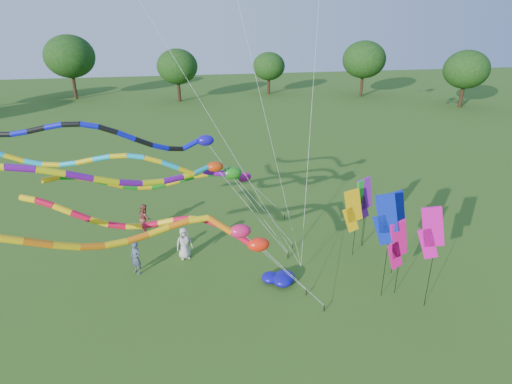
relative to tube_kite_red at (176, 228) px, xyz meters
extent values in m
plane|color=#295416|center=(3.50, -2.67, -3.74)|extent=(160.00, 160.00, 0.00)
cylinder|color=#382314|center=(37.84, 35.29, -2.15)|extent=(0.50, 0.50, 3.18)
ellipsoid|color=#13350E|center=(37.84, 35.29, 1.99)|extent=(6.71, 6.71, 5.70)
cylinder|color=#382314|center=(27.51, 44.18, -2.17)|extent=(0.50, 0.50, 3.15)
ellipsoid|color=#13350E|center=(27.51, 44.18, 1.95)|extent=(6.65, 6.65, 5.66)
cylinder|color=#382314|center=(14.85, 50.15, -2.24)|extent=(0.50, 0.50, 3.00)
ellipsoid|color=#13350E|center=(14.85, 50.15, 1.68)|extent=(6.34, 6.34, 5.39)
cylinder|color=#382314|center=(0.63, 54.59, -2.11)|extent=(0.50, 0.50, 3.27)
ellipsoid|color=#13350E|center=(0.63, 54.59, 2.16)|extent=(6.90, 6.90, 5.87)
cylinder|color=#382314|center=(-13.21, 49.17, -2.63)|extent=(0.50, 0.50, 2.21)
ellipsoid|color=#13350E|center=(-13.21, 49.17, 0.26)|extent=(4.67, 4.67, 3.97)
cylinder|color=black|center=(6.12, -1.92, -3.59)|extent=(0.05, 0.05, 0.30)
cylinder|color=silver|center=(4.73, -1.49, -2.02)|extent=(0.02, 0.02, 4.10)
ellipsoid|color=#FF240D|center=(3.34, -1.07, -0.57)|extent=(0.94, 0.60, 0.60)
cylinder|color=red|center=(2.71, -0.77, -0.39)|extent=(0.27, 0.27, 0.79)
cylinder|color=yellow|center=(2.11, -0.40, -0.07)|extent=(0.27, 0.27, 0.75)
cylinder|color=red|center=(1.50, -0.06, 0.15)|extent=(0.27, 0.27, 0.70)
cylinder|color=yellow|center=(0.88, 0.22, 0.21)|extent=(0.27, 0.27, 0.68)
cylinder|color=red|center=(0.24, 0.45, 0.15)|extent=(0.27, 0.27, 0.69)
cylinder|color=yellow|center=(-0.43, 0.60, 0.02)|extent=(0.27, 0.27, 0.70)
cylinder|color=red|center=(-1.11, 0.70, -0.10)|extent=(0.27, 0.27, 0.70)
cylinder|color=yellow|center=(-1.80, 0.75, -0.14)|extent=(0.27, 0.27, 0.70)
cylinder|color=red|center=(-2.51, 0.77, -0.05)|extent=(0.27, 0.27, 0.73)
cylinder|color=yellow|center=(-3.21, 0.78, 0.18)|extent=(0.27, 0.27, 0.76)
cylinder|color=red|center=(-3.91, 0.81, 0.50)|extent=(0.27, 0.27, 0.78)
cylinder|color=yellow|center=(-4.60, 0.89, 0.85)|extent=(0.27, 0.27, 0.76)
cylinder|color=red|center=(-5.27, 1.01, 1.13)|extent=(0.27, 0.27, 0.72)
cylinder|color=yellow|center=(-5.92, 1.20, 1.30)|extent=(0.27, 0.27, 0.69)
cylinder|color=black|center=(5.68, -0.67, -3.59)|extent=(0.05, 0.05, 0.30)
cylinder|color=silver|center=(4.11, -0.94, -1.62)|extent=(0.02, 0.02, 4.87)
ellipsoid|color=#DE1850|center=(2.54, -1.22, 0.22)|extent=(0.90, 0.58, 0.58)
cylinder|color=orange|center=(1.75, -1.10, 0.51)|extent=(0.26, 0.26, 1.12)
cylinder|color=yellow|center=(0.91, -0.97, 0.79)|extent=(0.26, 0.26, 0.81)
cylinder|color=orange|center=(0.12, -1.12, 0.73)|extent=(0.26, 0.26, 0.81)
cylinder|color=yellow|center=(-0.66, -1.33, 0.61)|extent=(0.26, 0.26, 0.82)
cylinder|color=orange|center=(-1.43, -1.61, 0.53)|extent=(0.26, 0.26, 0.82)
cylinder|color=yellow|center=(-2.19, -1.92, 0.54)|extent=(0.26, 0.26, 0.83)
cylinder|color=orange|center=(-2.95, -2.25, 0.69)|extent=(0.26, 0.26, 0.86)
cylinder|color=yellow|center=(-3.71, -2.57, 0.97)|extent=(0.26, 0.26, 0.89)
cylinder|color=orange|center=(-4.48, -2.87, 1.33)|extent=(0.26, 0.26, 0.90)
cylinder|color=yellow|center=(-5.25, -3.11, 1.69)|extent=(0.26, 0.26, 0.88)
cylinder|color=black|center=(6.19, 3.61, -3.59)|extent=(0.05, 0.05, 0.30)
cylinder|color=silver|center=(4.47, 3.14, -1.07)|extent=(0.02, 0.02, 5.96)
ellipsoid|color=#1F7F17|center=(2.75, 2.67, 1.31)|extent=(0.96, 0.62, 0.62)
cylinder|color=#700E9B|center=(1.88, 2.67, 1.39)|extent=(0.28, 0.28, 1.09)
cylinder|color=yellow|center=(0.89, 2.57, 1.42)|extent=(0.28, 0.28, 0.99)
cylinder|color=#700E9B|center=(-0.02, 2.16, 1.39)|extent=(0.28, 0.28, 1.00)
cylinder|color=yellow|center=(-0.91, 1.72, 1.46)|extent=(0.28, 0.28, 1.01)
cylinder|color=#700E9B|center=(-1.81, 1.28, 1.67)|extent=(0.28, 0.28, 1.04)
cylinder|color=yellow|center=(-2.71, 0.85, 2.01)|extent=(0.28, 0.28, 1.07)
cylinder|color=#700E9B|center=(-3.62, 0.46, 2.41)|extent=(0.28, 0.28, 1.07)
cylinder|color=yellow|center=(-4.55, 0.13, 2.79)|extent=(0.28, 0.28, 1.04)
cylinder|color=#700E9B|center=(-5.49, -0.13, 3.08)|extent=(0.28, 0.28, 1.01)
cylinder|color=black|center=(5.71, 2.80, -3.59)|extent=(0.05, 0.05, 0.30)
cylinder|color=silver|center=(3.63, 2.57, -0.19)|extent=(0.02, 0.02, 7.77)
ellipsoid|color=#170CAB|center=(1.54, 2.34, 3.08)|extent=(0.77, 0.50, 0.50)
cylinder|color=#0B10BC|center=(0.86, 2.29, 2.92)|extent=(0.22, 0.22, 0.75)
cylinder|color=black|center=(0.20, 2.14, 2.82)|extent=(0.22, 0.22, 0.71)
cylinder|color=#0B10BC|center=(-0.46, 1.89, 3.02)|extent=(0.22, 0.22, 0.75)
cylinder|color=black|center=(-1.11, 1.66, 3.33)|extent=(0.22, 0.22, 0.77)
cylinder|color=#0B10BC|center=(-1.77, 1.48, 3.69)|extent=(0.22, 0.22, 0.77)
cylinder|color=black|center=(-2.44, 1.37, 4.01)|extent=(0.22, 0.22, 0.73)
cylinder|color=#0B10BC|center=(-3.11, 1.32, 4.23)|extent=(0.22, 0.22, 0.69)
cylinder|color=black|center=(-3.79, 1.34, 4.30)|extent=(0.22, 0.22, 0.69)
cylinder|color=#0B10BC|center=(-4.48, 1.41, 4.24)|extent=(0.22, 0.22, 0.71)
cylinder|color=black|center=(-5.17, 1.52, 4.11)|extent=(0.22, 0.22, 0.72)
cylinder|color=#0B10BC|center=(-5.86, 1.64, 3.97)|extent=(0.22, 0.22, 0.71)
cylinder|color=black|center=(-6.55, 1.74, 3.91)|extent=(0.22, 0.22, 0.70)
cylinder|color=black|center=(5.66, 2.62, -3.59)|extent=(0.05, 0.05, 0.30)
cylinder|color=silver|center=(3.79, 2.44, -0.82)|extent=(0.02, 0.02, 6.48)
ellipsoid|color=#C0380B|center=(1.92, 2.26, 1.83)|extent=(0.77, 0.49, 0.49)
cylinder|color=#0CB3D5|center=(1.25, 2.00, 1.78)|extent=(0.22, 0.22, 0.81)
cylinder|color=#E3BC0B|center=(0.59, 1.68, 1.91)|extent=(0.22, 0.22, 0.79)
cylinder|color=#0CB3D5|center=(-0.10, 1.54, 2.28)|extent=(0.22, 0.22, 0.78)
cylinder|color=#E3BC0B|center=(-0.78, 1.47, 2.59)|extent=(0.22, 0.22, 0.74)
cylinder|color=#0CB3D5|center=(-1.48, 1.46, 2.78)|extent=(0.22, 0.22, 0.71)
cylinder|color=#E3BC0B|center=(-2.18, 1.52, 2.82)|extent=(0.22, 0.22, 0.71)
cylinder|color=#0CB3D5|center=(-2.88, 1.62, 2.75)|extent=(0.22, 0.22, 0.73)
cylinder|color=#E3BC0B|center=(-3.59, 1.75, 2.61)|extent=(0.22, 0.22, 0.73)
cylinder|color=#0CB3D5|center=(-4.30, 1.87, 2.49)|extent=(0.22, 0.22, 0.72)
cylinder|color=#E3BC0B|center=(-5.00, 1.97, 2.47)|extent=(0.22, 0.22, 0.71)
cylinder|color=#0CB3D5|center=(-5.70, 2.02, 2.58)|extent=(0.22, 0.22, 0.72)
cylinder|color=#E3BC0B|center=(-6.40, 2.01, 2.83)|extent=(0.22, 0.22, 0.76)
cylinder|color=black|center=(6.66, 7.37, -3.59)|extent=(0.05, 0.05, 0.30)
cylinder|color=silver|center=(5.27, 6.81, -1.88)|extent=(0.02, 0.02, 4.36)
ellipsoid|color=#980D6D|center=(3.87, 6.25, -0.31)|extent=(0.89, 0.57, 0.57)
cylinder|color=#139019|center=(3.32, 5.73, -0.08)|extent=(0.26, 0.26, 1.00)
cylinder|color=yellow|center=(2.75, 5.24, 0.26)|extent=(0.26, 0.26, 0.75)
cylinder|color=#139019|center=(2.06, 5.07, 0.42)|extent=(0.26, 0.26, 0.72)
cylinder|color=yellow|center=(1.35, 4.94, 0.44)|extent=(0.26, 0.26, 0.73)
cylinder|color=#139019|center=(0.63, 4.84, 0.35)|extent=(0.26, 0.26, 0.75)
cylinder|color=yellow|center=(-0.10, 4.76, 0.22)|extent=(0.26, 0.26, 0.75)
cylinder|color=#139019|center=(-0.83, 4.66, 0.12)|extent=(0.26, 0.26, 0.73)
cylinder|color=yellow|center=(-1.54, 4.53, 0.13)|extent=(0.26, 0.26, 0.72)
cylinder|color=#139019|center=(-2.23, 4.35, 0.29)|extent=(0.26, 0.26, 0.75)
cylinder|color=yellow|center=(-2.90, 4.11, 0.56)|extent=(0.26, 0.26, 0.78)
cylinder|color=#139019|center=(-3.54, 3.80, 0.91)|extent=(0.26, 0.26, 0.80)
cylinder|color=yellow|center=(-4.15, 3.44, 1.25)|extent=(0.26, 0.26, 0.79)
cylinder|color=#139019|center=(-4.75, 3.03, 1.50)|extent=(0.26, 0.26, 0.75)
cylinder|color=yellow|center=(-5.34, 2.59, 1.61)|extent=(0.26, 0.26, 0.74)
cylinder|color=black|center=(6.00, 1.33, -3.59)|extent=(0.04, 0.04, 0.30)
cylinder|color=silver|center=(3.71, 1.40, 5.84)|extent=(0.01, 0.01, 19.11)
cylinder|color=black|center=(6.00, 1.33, -3.59)|extent=(0.04, 0.04, 0.30)
cylinder|color=silver|center=(-0.25, 0.88, 8.01)|extent=(0.01, 0.01, 26.10)
cylinder|color=black|center=(6.00, 1.33, -3.59)|extent=(0.04, 0.04, 0.30)
cylinder|color=silver|center=(6.94, 3.76, 4.37)|extent=(0.01, 0.01, 16.47)
cylinder|color=black|center=(10.65, -2.39, -1.46)|extent=(0.02, 0.02, 4.55)
cube|color=#DF0C96|center=(10.45, -2.30, 0.21)|extent=(1.09, 0.53, 1.93)
cube|color=#DF0C96|center=(10.38, -2.27, -0.59)|extent=(0.95, 0.47, 1.51)
cylinder|color=black|center=(10.44, 0.32, -1.65)|extent=(0.02, 0.02, 4.19)
cube|color=#0D1EB6|center=(10.22, 0.32, -0.16)|extent=(1.16, 0.08, 1.93)
cube|color=#0D1EB6|center=(10.14, 0.32, -0.96)|extent=(1.01, 0.08, 1.51)
cylinder|color=black|center=(9.21, 2.36, -1.97)|extent=(0.02, 0.02, 3.54)
cube|color=#DFA80B|center=(8.99, 2.36, -0.80)|extent=(1.16, 0.08, 1.93)
cube|color=#DFA80B|center=(8.91, 2.36, -1.60)|extent=(1.01, 0.08, 1.51)
cylinder|color=black|center=(9.09, -1.35, -1.33)|extent=(0.02, 0.02, 4.82)
cube|color=#0C21B2|center=(8.88, -1.27, 0.48)|extent=(1.11, 0.48, 1.93)
cube|color=#0C21B2|center=(8.81, -1.24, -0.32)|extent=(0.97, 0.42, 1.51)
cylinder|color=black|center=(10.09, 3.23, -1.85)|extent=(0.02, 0.02, 3.79)
cube|color=green|center=(9.89, 3.14, -0.56)|extent=(1.08, 0.56, 1.93)
cube|color=green|center=(9.82, 3.11, -1.36)|extent=(0.95, 0.49, 1.51)
cylinder|color=black|center=(10.15, 3.19, -1.83)|extent=(0.02, 0.02, 3.81)
cube|color=purple|center=(9.93, 3.13, -0.53)|extent=(1.14, 0.38, 1.93)
cube|color=purple|center=(9.86, 3.11, -1.33)|extent=(0.99, 0.34, 1.51)
cylinder|color=black|center=(9.81, -1.26, -1.98)|extent=(0.02, 0.02, 3.52)
cube|color=#FD0E83|center=(9.59, -1.31, -0.83)|extent=(1.14, 0.34, 1.93)
cube|color=#FD0E83|center=(9.51, -1.33, -1.63)|extent=(1.00, 0.31, 1.51)
ellipsoid|color=#0F0B9A|center=(4.40, 0.99, -3.54)|extent=(0.74, 0.74, 0.41)
ellipsoid|color=#0F0B9A|center=(4.52, 0.69, -3.47)|extent=(0.99, 0.99, 0.54)
ellipsoid|color=#0F0B9A|center=(4.66, -0.03, -3.54)|extent=(0.75, 0.75, 0.41)
ellipsoid|color=#0F0B9A|center=(4.77, 0.63, -3.48)|extent=(0.97, 0.97, 0.53)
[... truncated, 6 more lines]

